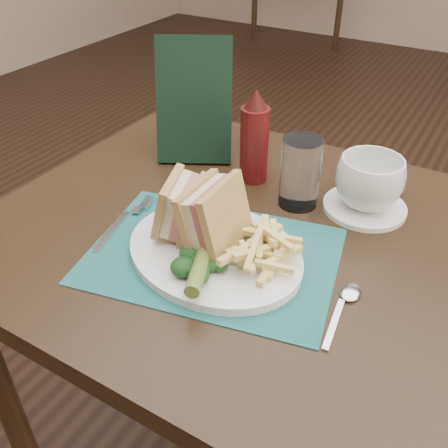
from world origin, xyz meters
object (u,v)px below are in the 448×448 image
at_px(table_main, 244,368).
at_px(sandwich_half_a, 168,204).
at_px(placemat, 213,255).
at_px(drinking_glass, 300,173).
at_px(plate, 214,252).
at_px(check_presenter, 194,101).
at_px(sandwich_half_b, 203,211).
at_px(coffee_cup, 369,183).
at_px(saucer, 364,207).
at_px(ketchup_bottle, 255,136).

bearing_deg(table_main, sandwich_half_a, -138.42).
relative_size(placemat, drinking_glass, 3.02).
distance_m(plate, check_presenter, 0.37).
height_order(placemat, sandwich_half_b, sandwich_half_b).
bearing_deg(sandwich_half_b, coffee_cup, 51.57).
bearing_deg(saucer, drinking_glass, -159.35).
bearing_deg(plate, ketchup_bottle, 114.95).
distance_m(table_main, plate, 0.40).
bearing_deg(sandwich_half_b, saucer, 51.57).
bearing_deg(ketchup_bottle, check_presenter, 170.28).
height_order(sandwich_half_a, coffee_cup, sandwich_half_a).
bearing_deg(saucer, placemat, -123.23).
relative_size(placemat, check_presenter, 1.55).
relative_size(ketchup_bottle, check_presenter, 0.73).
bearing_deg(drinking_glass, coffee_cup, 20.65).
bearing_deg(ketchup_bottle, sandwich_half_a, -96.63).
distance_m(coffee_cup, ketchup_bottle, 0.23).
bearing_deg(placemat, sandwich_half_b, 158.36).
xyz_separation_m(plate, check_presenter, (-0.22, 0.28, 0.11)).
height_order(placemat, plate, plate).
xyz_separation_m(table_main, plate, (-0.01, -0.10, 0.38)).
xyz_separation_m(table_main, sandwich_half_a, (-0.10, -0.09, 0.44)).
relative_size(saucer, check_presenter, 0.59).
height_order(drinking_glass, check_presenter, check_presenter).
distance_m(coffee_cup, drinking_glass, 0.12).
bearing_deg(ketchup_bottle, saucer, 1.22).
bearing_deg(drinking_glass, table_main, -108.97).
distance_m(table_main, sandwich_half_b, 0.46).
distance_m(plate, sandwich_half_a, 0.11).
height_order(plate, sandwich_half_a, sandwich_half_a).
distance_m(sandwich_half_a, sandwich_half_b, 0.07).
relative_size(table_main, sandwich_half_b, 7.88).
height_order(placemat, saucer, saucer).
relative_size(placemat, sandwich_half_a, 3.98).
relative_size(drinking_glass, check_presenter, 0.51).
relative_size(plate, sandwich_half_a, 3.04).
bearing_deg(plate, saucer, 68.28).
bearing_deg(check_presenter, drinking_glass, -42.16).
bearing_deg(coffee_cup, plate, -122.43).
bearing_deg(sandwich_half_a, placemat, -22.75).
bearing_deg(table_main, placemat, -98.08).
distance_m(drinking_glass, ketchup_bottle, 0.12).
xyz_separation_m(sandwich_half_a, ketchup_bottle, (0.03, 0.25, 0.03)).
distance_m(sandwich_half_a, saucer, 0.36).
xyz_separation_m(coffee_cup, ketchup_bottle, (-0.23, -0.00, 0.04)).
bearing_deg(placemat, coffee_cup, 56.77).
distance_m(table_main, check_presenter, 0.58).
distance_m(placemat, sandwich_half_a, 0.11).
height_order(saucer, check_presenter, check_presenter).
bearing_deg(sandwich_half_b, ketchup_bottle, 97.96).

